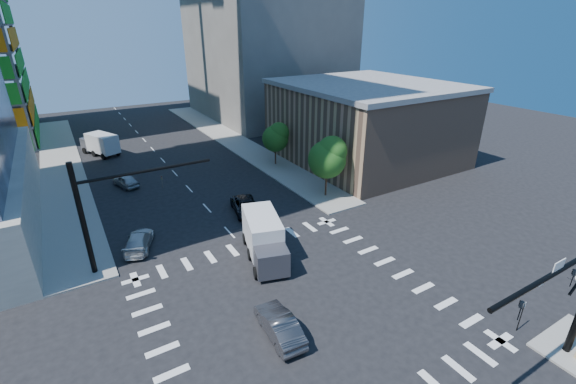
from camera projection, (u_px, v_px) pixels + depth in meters
ground at (298, 307)px, 26.44m from camera, size 160.00×160.00×0.00m
road_markings at (298, 307)px, 26.44m from camera, size 20.00×20.00×0.01m
sidewalk_ne at (233, 140)px, 63.67m from camera, size 5.00×60.00×0.15m
sidewalk_nw at (62, 167)px, 51.89m from camera, size 5.00×60.00×0.15m
commercial_building at (366, 122)px, 53.34m from camera, size 20.50×22.50×10.60m
bg_building_ne at (266, 44)px, 76.66m from camera, size 24.00×30.00×28.00m
signal_mast_nw at (103, 205)px, 28.53m from camera, size 10.20×0.40×9.00m
tree_south at (329, 157)px, 41.41m from camera, size 4.16×4.16×6.82m
tree_north at (276, 137)px, 51.24m from camera, size 3.54×3.52×5.78m
no_parking_sign at (522, 313)px, 23.87m from camera, size 0.30×0.06×2.20m
car_nb_far at (246, 206)px, 39.25m from camera, size 3.37×5.55×1.44m
car_sb_near at (139, 241)px, 33.10m from camera, size 3.62×5.23×1.41m
car_sb_mid at (126, 181)px, 45.68m from camera, size 2.81×4.54×1.44m
car_sb_cross at (279, 325)px, 23.80m from camera, size 1.99×4.79×1.54m
box_truck_near at (265, 243)px, 31.29m from camera, size 4.50×7.06×3.43m
box_truck_far at (99, 145)px, 56.60m from camera, size 4.85×6.61×3.19m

